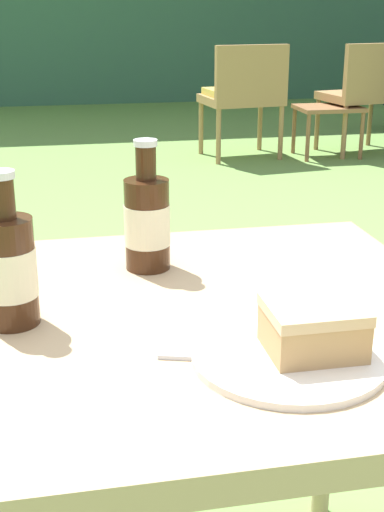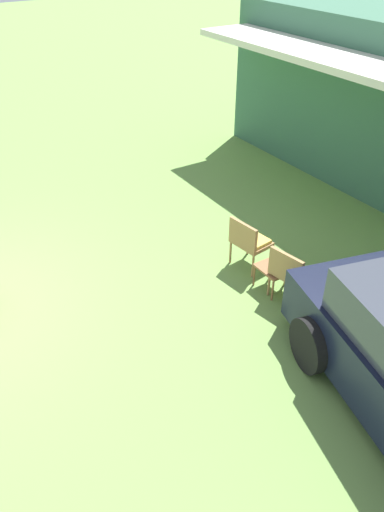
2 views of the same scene
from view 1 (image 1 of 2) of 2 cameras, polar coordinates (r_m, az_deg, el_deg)
The scene contains 8 objects.
wicker_chair_cushioned at distance 5.35m, azimuth 4.18°, elevation 12.95°, with size 0.60×0.51×0.83m.
wicker_chair_plain at distance 5.65m, azimuth 13.77°, elevation 12.85°, with size 0.62×0.53×0.83m.
garden_side_table at distance 5.52m, azimuth 10.86°, elevation 11.16°, with size 0.47×0.36×0.38m.
patio_table at distance 1.08m, azimuth 1.04°, elevation -7.87°, with size 0.78×0.76×0.69m.
cake_on_plate at distance 0.91m, azimuth 8.79°, elevation -6.72°, with size 0.25×0.25×0.07m.
cola_bottle_near at distance 1.19m, azimuth -3.61°, elevation 2.82°, with size 0.08×0.08×0.22m.
cola_bottle_far at distance 1.01m, azimuth -14.46°, elevation -0.91°, with size 0.08×0.08×0.22m.
fork at distance 0.91m, azimuth 2.40°, elevation -8.20°, with size 0.16×0.06×0.01m.
Camera 1 is at (-0.20, -0.94, 1.12)m, focal length 50.00 mm.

